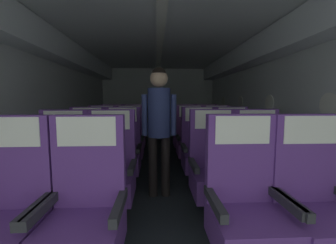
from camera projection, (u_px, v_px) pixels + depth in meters
The scene contains 23 objects.
ground at pixel (161, 175), 3.59m from camera, with size 3.84×7.81×0.02m, color #23282D.
fuselage_shell at pixel (160, 75), 3.71m from camera, with size 3.72×7.46×2.28m.
seat_a_left_window at pixel (5, 216), 1.41m from camera, with size 0.52×0.51×1.12m.
seat_a_left_aisle at pixel (85, 214), 1.44m from camera, with size 0.52×0.51×1.12m.
seat_a_right_aisle at pixel (315, 208), 1.52m from camera, with size 0.52×0.51×1.12m.
seat_a_right_window at pixel (246, 209), 1.51m from camera, with size 0.52×0.51×1.12m.
seat_b_left_window at pixel (62, 174), 2.22m from camera, with size 0.52×0.51×1.12m.
seat_b_left_aisle at pixel (110, 172), 2.26m from camera, with size 0.52×0.51×1.12m.
seat_b_right_aisle at pixel (259, 170), 2.35m from camera, with size 0.52×0.51×1.12m.
seat_b_right_window at pixel (214, 170), 2.33m from camera, with size 0.52×0.51×1.12m.
seat_c_left_window at pixel (87, 154), 3.05m from camera, with size 0.52×0.51×1.12m.
seat_c_left_aisle at pixel (123, 153), 3.08m from camera, with size 0.52×0.51×1.12m.
seat_c_right_aisle at pixel (233, 152), 3.16m from camera, with size 0.52×0.51×1.12m.
seat_c_right_window at pixel (199, 152), 3.15m from camera, with size 0.52×0.51×1.12m.
seat_d_left_window at pixel (102, 142), 3.89m from camera, with size 0.52×0.51×1.12m.
seat_d_left_aisle at pixel (130, 142), 3.90m from camera, with size 0.52×0.51×1.12m.
seat_d_right_aisle at pixel (217, 141), 4.01m from camera, with size 0.52×0.51×1.12m.
seat_d_right_window at pixel (190, 141), 3.95m from camera, with size 0.52×0.51×1.12m.
seat_e_left_window at pixel (112, 134), 4.71m from camera, with size 0.52×0.51×1.12m.
seat_e_left_aisle at pixel (134, 134), 4.74m from camera, with size 0.52×0.51×1.12m.
seat_e_right_aisle at pixel (206, 134), 4.82m from camera, with size 0.52×0.51×1.12m.
seat_e_right_window at pixel (185, 134), 4.78m from camera, with size 0.52×0.51×1.12m.
flight_attendant at pixel (159, 118), 2.71m from camera, with size 0.43×0.28×1.61m.
Camera 1 is at (-0.07, 0.22, 1.22)m, focal length 23.42 mm.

